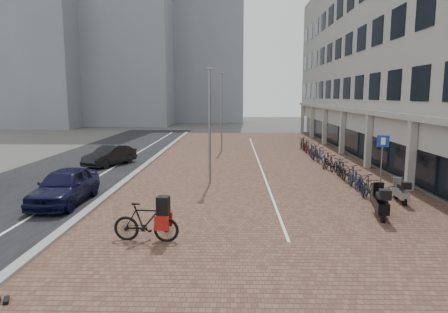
# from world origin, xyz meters

# --- Properties ---
(ground) EXTENTS (140.00, 140.00, 0.00)m
(ground) POSITION_xyz_m (0.00, 0.00, 0.00)
(ground) COLOR #474442
(ground) RESTS_ON ground
(plaza_brick) EXTENTS (14.50, 42.00, 0.04)m
(plaza_brick) POSITION_xyz_m (2.00, 12.00, 0.01)
(plaza_brick) COLOR brown
(plaza_brick) RESTS_ON ground
(street_asphalt) EXTENTS (8.00, 50.00, 0.03)m
(street_asphalt) POSITION_xyz_m (-9.00, 12.00, 0.01)
(street_asphalt) COLOR black
(street_asphalt) RESTS_ON ground
(curb) EXTENTS (0.35, 42.00, 0.14)m
(curb) POSITION_xyz_m (-5.10, 12.00, 0.07)
(curb) COLOR gray
(curb) RESTS_ON ground
(lane_line) EXTENTS (0.12, 44.00, 0.00)m
(lane_line) POSITION_xyz_m (-7.00, 12.00, 0.02)
(lane_line) COLOR white
(lane_line) RESTS_ON street_asphalt
(parking_line) EXTENTS (0.10, 30.00, 0.00)m
(parking_line) POSITION_xyz_m (2.20, 12.00, 0.04)
(parking_line) COLOR white
(parking_line) RESTS_ON plaza_brick
(office_building) EXTENTS (8.40, 40.00, 15.00)m
(office_building) POSITION_xyz_m (12.97, 16.00, 8.44)
(office_building) COLOR #9D9D98
(office_building) RESTS_ON ground
(bg_towers) EXTENTS (33.00, 23.00, 32.00)m
(bg_towers) POSITION_xyz_m (-14.34, 48.94, 13.96)
(bg_towers) COLOR gray
(bg_towers) RESTS_ON ground
(car_navy) EXTENTS (1.81, 4.38, 1.48)m
(car_navy) POSITION_xyz_m (-6.50, 1.34, 0.74)
(car_navy) COLOR black
(car_navy) RESTS_ON ground
(car_dark) EXTENTS (2.81, 4.09, 1.28)m
(car_dark) POSITION_xyz_m (-7.46, 10.55, 0.64)
(car_dark) COLOR black
(car_dark) RESTS_ON ground
(hero_bike) EXTENTS (2.08, 0.73, 1.44)m
(hero_bike) POSITION_xyz_m (-2.17, -2.96, 0.64)
(hero_bike) COLOR black
(hero_bike) RESTS_ON ground
(shoes) EXTENTS (0.48, 0.45, 0.10)m
(shoes) POSITION_xyz_m (-4.50, -6.78, 0.05)
(shoes) COLOR black
(shoes) RESTS_ON ground
(scooter_front) EXTENTS (0.56, 1.51, 1.02)m
(scooter_front) POSITION_xyz_m (7.50, 1.80, 0.51)
(scooter_front) COLOR gray
(scooter_front) RESTS_ON ground
(scooter_mid) EXTENTS (0.87, 1.86, 1.23)m
(scooter_mid) POSITION_xyz_m (5.89, -0.33, 0.62)
(scooter_mid) COLOR black
(scooter_mid) RESTS_ON ground
(parking_sign) EXTENTS (0.51, 0.27, 2.62)m
(parking_sign) POSITION_xyz_m (7.50, 4.11, 1.78)
(parking_sign) COLOR slate
(parking_sign) RESTS_ON ground
(lamp_near) EXTENTS (0.12, 0.12, 5.78)m
(lamp_near) POSITION_xyz_m (-0.70, 5.28, 2.89)
(lamp_near) COLOR slate
(lamp_near) RESTS_ON ground
(lamp_far) EXTENTS (0.12, 0.12, 6.26)m
(lamp_far) POSITION_xyz_m (-0.48, 17.74, 3.13)
(lamp_far) COLOR gray
(lamp_far) RESTS_ON ground
(bike_row) EXTENTS (1.28, 20.45, 1.05)m
(bike_row) POSITION_xyz_m (6.29, 10.20, 0.52)
(bike_row) COLOR black
(bike_row) RESTS_ON ground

